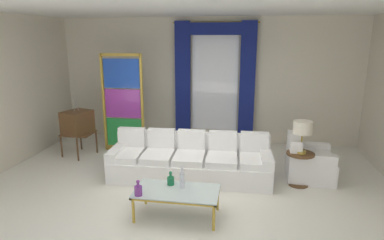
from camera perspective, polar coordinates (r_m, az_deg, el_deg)
ground_plane at (r=5.68m, az=-1.62°, el=-12.57°), size 16.00×16.00×0.00m
wall_rear at (r=8.16m, az=2.55°, el=6.78°), size 8.00×0.12×3.00m
wall_left at (r=7.34m, az=-29.99°, el=4.03°), size 0.12×7.00×3.00m
ceiling_slab at (r=5.87m, az=-0.22°, el=18.72°), size 8.00×7.60×0.04m
curtained_window at (r=7.94m, az=3.93°, el=8.31°), size 2.00×0.17×2.70m
couch_white_long at (r=6.19m, az=-0.24°, el=-7.11°), size 2.95×1.04×0.86m
coffee_table at (r=4.89m, az=-2.62°, el=-12.39°), size 1.21×0.64×0.41m
bottle_blue_decanter at (r=4.76m, az=-9.22°, el=-11.78°), size 0.11×0.11×0.23m
bottle_crystal_tall at (r=5.02m, az=-3.69°, el=-10.27°), size 0.10×0.10×0.21m
bottle_amber_squat at (r=4.89m, az=-1.70°, el=-10.13°), size 0.07×0.07×0.33m
vintage_tv at (r=7.59m, az=-19.10°, el=-0.51°), size 0.66×0.72×1.35m
armchair_white at (r=6.51m, az=19.14°, el=-7.03°), size 0.84×0.84×0.80m
stained_glass_divider at (r=7.55m, az=-11.78°, el=2.47°), size 0.95×0.05×2.20m
peacock_figurine at (r=7.24m, az=-10.07°, el=-4.84°), size 0.44×0.60×0.50m
round_side_table at (r=6.15m, az=17.99°, el=-7.51°), size 0.48×0.48×0.59m
table_lamp_brass at (r=5.94m, az=18.49°, el=-1.47°), size 0.32×0.32×0.57m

